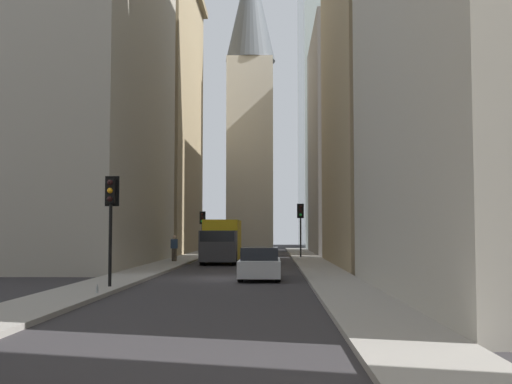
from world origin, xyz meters
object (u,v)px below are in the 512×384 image
object	(u,v)px
pedestrian	(174,247)
delivery_truck	(222,241)
traffic_light_midblock	(202,223)
sedan_silver	(260,264)
traffic_light_far_junction	(301,218)
discarded_bottle	(97,289)
traffic_light_foreground	(111,205)

from	to	relation	value
pedestrian	delivery_truck	bearing A→B (deg)	-91.40
delivery_truck	traffic_light_midblock	xyz separation A→B (m)	(12.60, 2.70, 1.36)
sedan_silver	traffic_light_far_junction	xyz separation A→B (m)	(20.13, -2.66, 2.45)
pedestrian	discarded_bottle	world-z (taller)	pedestrian
delivery_truck	discarded_bottle	distance (m)	20.95
traffic_light_midblock	traffic_light_far_junction	world-z (taller)	traffic_light_far_junction
traffic_light_far_junction	delivery_truck	bearing A→B (deg)	140.76
traffic_light_far_junction	discarded_bottle	world-z (taller)	traffic_light_far_junction
delivery_truck	traffic_light_foreground	xyz separation A→B (m)	(-18.46, 2.49, 1.61)
discarded_bottle	traffic_light_foreground	bearing A→B (deg)	5.21
delivery_truck	sedan_silver	world-z (taller)	delivery_truck
pedestrian	sedan_silver	bearing A→B (deg)	-156.39
delivery_truck	discarded_bottle	size ratio (longest dim) A/B	23.93
delivery_truck	traffic_light_far_junction	world-z (taller)	traffic_light_far_junction
discarded_bottle	delivery_truck	bearing A→B (deg)	-6.24
traffic_light_foreground	pedestrian	size ratio (longest dim) A/B	2.34
discarded_bottle	pedestrian	bearing A→B (deg)	2.31
delivery_truck	traffic_light_far_junction	xyz separation A→B (m)	(6.68, -5.46, 1.66)
pedestrian	traffic_light_midblock	bearing A→B (deg)	-1.87
traffic_light_far_junction	discarded_bottle	bearing A→B (deg)	164.29
sedan_silver	pedestrian	xyz separation A→B (m)	(13.53, 5.91, 0.40)
delivery_truck	discarded_bottle	world-z (taller)	delivery_truck
traffic_light_foreground	discarded_bottle	xyz separation A→B (m)	(-2.34, -0.21, -2.82)
sedan_silver	pedestrian	size ratio (longest dim) A/B	2.53
traffic_light_far_junction	pedestrian	xyz separation A→B (m)	(-6.61, 8.57, -2.05)
traffic_light_midblock	discarded_bottle	xyz separation A→B (m)	(-33.40, -0.43, -2.57)
sedan_silver	pedestrian	bearing A→B (deg)	23.61
delivery_truck	discarded_bottle	bearing A→B (deg)	173.76
delivery_truck	pedestrian	world-z (taller)	delivery_truck
traffic_light_midblock	discarded_bottle	bearing A→B (deg)	-179.26
delivery_truck	traffic_light_foreground	distance (m)	18.70
sedan_silver	traffic_light_far_junction	world-z (taller)	traffic_light_far_junction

